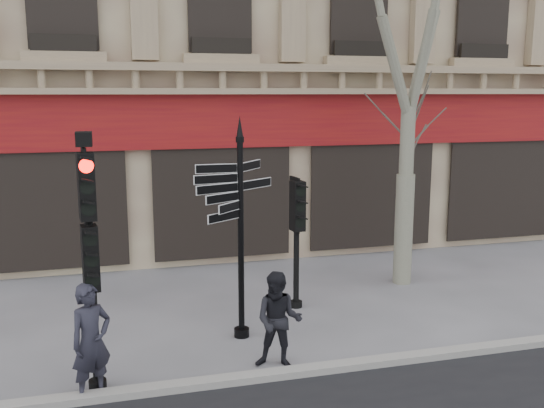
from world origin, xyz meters
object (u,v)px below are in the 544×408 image
Objects in this scene: fingerpost at (240,192)px; traffic_signal_main at (89,231)px; pedestrian_a at (91,342)px; traffic_signal_secondary at (297,220)px; pedestrian_b at (279,320)px.

fingerpost is 2.80m from traffic_signal_main.
traffic_signal_main reaches higher than pedestrian_a.
traffic_signal_main reaches higher than traffic_signal_secondary.
traffic_signal_main is at bearing -152.95° from traffic_signal_secondary.
traffic_signal_secondary is (3.83, 2.52, -0.57)m from traffic_signal_main.
traffic_signal_secondary reaches higher than pedestrian_b.
fingerpost is 1.51× the size of traffic_signal_secondary.
fingerpost is 3.45m from pedestrian_a.
traffic_signal_secondary is at bearing 26.02° from traffic_signal_main.
pedestrian_a is 2.81m from pedestrian_b.
fingerpost is 1.04× the size of traffic_signal_main.
fingerpost is at bearing 126.37° from pedestrian_b.
pedestrian_a is 1.09× the size of pedestrian_b.
fingerpost reaches higher than traffic_signal_main.
pedestrian_b is (2.80, 0.26, -0.07)m from pedestrian_a.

